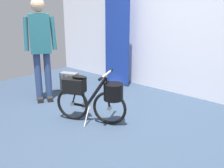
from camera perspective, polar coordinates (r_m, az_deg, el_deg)
name	(u,v)px	position (r m, az deg, el deg)	size (l,w,h in m)	color
ground_plane	(103,133)	(3.48, -1.99, -10.42)	(6.43, 6.43, 0.00)	#2D3D51
back_wall	(186,19)	(4.82, 15.60, 13.22)	(6.43, 0.10, 2.66)	silver
floor_banner_stand	(117,43)	(5.29, 1.07, 8.72)	(0.60, 0.36, 1.84)	#B7B7BC
folding_bike_foreground	(94,95)	(3.63, -3.97, -2.46)	(0.95, 0.59, 0.73)	black
visitor_near_wall	(41,44)	(4.51, -15.01, 8.29)	(0.38, 0.46, 1.67)	navy
backpack_on_floor	(70,82)	(5.02, -9.05, 0.36)	(0.35, 0.27, 0.36)	slate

